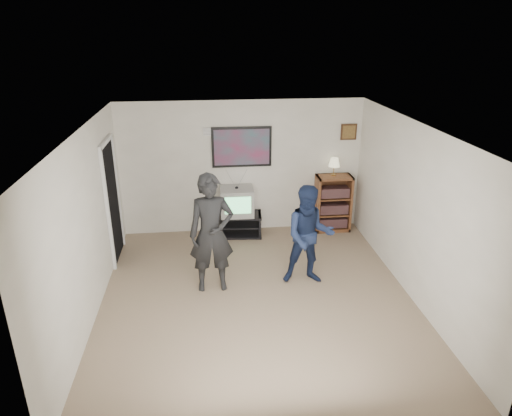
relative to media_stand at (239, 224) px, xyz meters
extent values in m
cube|color=#7C694F|center=(0.09, -2.23, -0.21)|extent=(4.50, 5.00, 0.01)
cube|color=white|center=(0.09, -2.23, 2.29)|extent=(4.50, 5.00, 0.01)
cube|color=beige|center=(0.09, 0.27, 1.04)|extent=(4.50, 0.01, 2.50)
cube|color=beige|center=(-2.16, -2.23, 1.04)|extent=(0.01, 5.00, 2.50)
cube|color=beige|center=(2.34, -2.23, 1.04)|extent=(0.01, 5.00, 2.50)
cube|color=black|center=(0.00, 0.00, 0.19)|extent=(0.89, 0.54, 0.04)
cube|color=black|center=(0.00, 0.00, -0.19)|extent=(0.89, 0.54, 0.04)
cube|color=black|center=(-0.40, 0.00, 0.00)|extent=(0.08, 0.46, 0.43)
cube|color=black|center=(0.40, 0.00, 0.00)|extent=(0.08, 0.46, 0.43)
imported|color=black|center=(-0.53, -1.84, 0.69)|extent=(0.68, 0.47, 1.80)
imported|color=#182343|center=(0.93, -1.82, 0.57)|extent=(0.81, 0.66, 1.57)
cube|color=white|center=(-0.57, -1.61, 1.00)|extent=(0.05, 0.12, 0.03)
cube|color=white|center=(0.94, -1.61, 0.87)|extent=(0.05, 0.12, 0.03)
cube|color=black|center=(0.09, 0.24, 1.44)|extent=(1.10, 0.03, 0.75)
cube|color=white|center=(-0.46, 0.25, 1.74)|extent=(0.28, 0.02, 0.14)
cube|color=black|center=(2.09, 0.25, 1.67)|extent=(0.30, 0.03, 0.30)
cube|color=black|center=(-2.14, -0.63, 0.79)|extent=(0.03, 0.85, 2.00)
camera|label=1|loc=(-0.56, -7.89, 3.51)|focal=32.00mm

